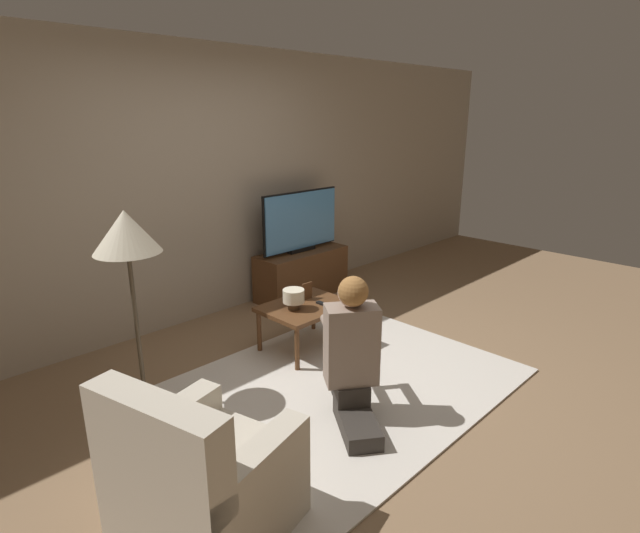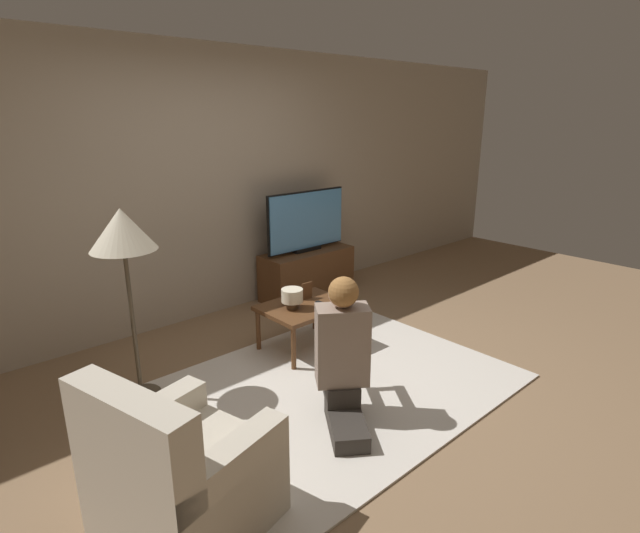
# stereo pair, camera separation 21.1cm
# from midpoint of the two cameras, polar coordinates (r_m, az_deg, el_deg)

# --- Properties ---
(ground_plane) EXTENTS (10.00, 10.00, 0.00)m
(ground_plane) POSITION_cam_midpoint_polar(r_m,az_deg,el_deg) (3.89, 3.57, -13.34)
(ground_plane) COLOR #896B4C
(wall_back) EXTENTS (10.00, 0.06, 2.60)m
(wall_back) POSITION_cam_midpoint_polar(r_m,az_deg,el_deg) (4.94, -12.55, 8.90)
(wall_back) COLOR tan
(wall_back) RESTS_ON ground_plane
(rug) EXTENTS (2.51, 1.95, 0.02)m
(rug) POSITION_cam_midpoint_polar(r_m,az_deg,el_deg) (3.89, 3.57, -13.24)
(rug) COLOR silver
(rug) RESTS_ON ground_plane
(tv_stand) EXTENTS (1.07, 0.42, 0.52)m
(tv_stand) POSITION_cam_midpoint_polar(r_m,az_deg,el_deg) (5.57, -0.40, -0.79)
(tv_stand) COLOR brown
(tv_stand) RESTS_ON ground_plane
(tv) EXTENTS (1.04, 0.08, 0.66)m
(tv) POSITION_cam_midpoint_polar(r_m,az_deg,el_deg) (5.42, -0.43, 5.21)
(tv) COLOR black
(tv) RESTS_ON tv_stand
(coffee_table) EXTENTS (0.73, 0.56, 0.41)m
(coffee_table) POSITION_cam_midpoint_polar(r_m,az_deg,el_deg) (4.27, -0.32, -4.97)
(coffee_table) COLOR brown
(coffee_table) RESTS_ON ground_plane
(floor_lamp) EXTENTS (0.43, 0.43, 1.38)m
(floor_lamp) POSITION_cam_midpoint_polar(r_m,az_deg,el_deg) (3.48, -19.99, 3.00)
(floor_lamp) COLOR #4C4233
(floor_lamp) RESTS_ON ground_plane
(armchair) EXTENTS (0.85, 0.86, 0.88)m
(armchair) POSITION_cam_midpoint_polar(r_m,az_deg,el_deg) (2.64, -13.17, -22.72)
(armchair) COLOR beige
(armchair) RESTS_ON ground_plane
(person_kneeling) EXTENTS (0.68, 0.83, 0.99)m
(person_kneeling) POSITION_cam_midpoint_polar(r_m,az_deg,el_deg) (3.27, 4.48, -9.70)
(person_kneeling) COLOR #332D28
(person_kneeling) RESTS_ON rug
(picture_frame) EXTENTS (0.11, 0.01, 0.15)m
(picture_frame) POSITION_cam_midpoint_polar(r_m,az_deg,el_deg) (4.36, -0.11, -2.80)
(picture_frame) COLOR brown
(picture_frame) RESTS_ON coffee_table
(table_lamp) EXTENTS (0.18, 0.18, 0.17)m
(table_lamp) POSITION_cam_midpoint_polar(r_m,az_deg,el_deg) (4.14, -1.75, -3.49)
(table_lamp) COLOR #4C3823
(table_lamp) RESTS_ON coffee_table
(remote) EXTENTS (0.04, 0.15, 0.02)m
(remote) POSITION_cam_midpoint_polar(r_m,az_deg,el_deg) (4.24, 1.73, -4.34)
(remote) COLOR black
(remote) RESTS_ON coffee_table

